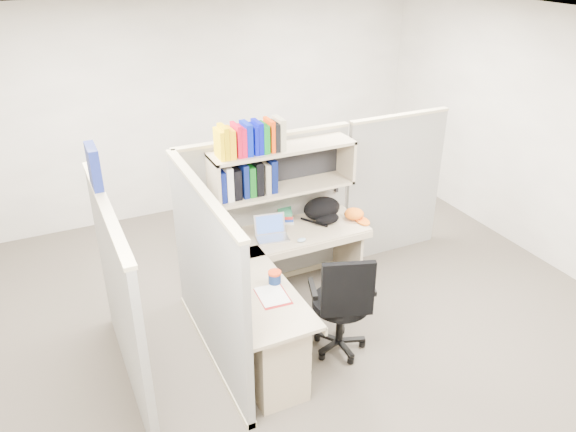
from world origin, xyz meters
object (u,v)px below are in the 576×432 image
snack_canister (275,277)px  task_chair (341,319)px  laptop (272,229)px  backpack (324,210)px  desk (278,319)px

snack_canister → task_chair: (0.51, -0.25, -0.42)m
task_chair → laptop: bearing=103.3°
backpack → snack_canister: (-0.91, -0.81, -0.06)m
desk → task_chair: 0.56m
laptop → task_chair: (0.22, -0.95, -0.47)m
snack_canister → laptop: bearing=67.7°
backpack → task_chair: (-0.40, -1.06, -0.48)m
task_chair → snack_canister: bearing=153.5°
desk → backpack: (0.93, 0.92, 0.41)m
desk → snack_canister: bearing=77.2°
backpack → task_chair: 1.23m
backpack → task_chair: task_chair is taller
desk → backpack: size_ratio=4.50×
desk → task_chair: (0.53, -0.14, -0.07)m
desk → laptop: bearing=68.9°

